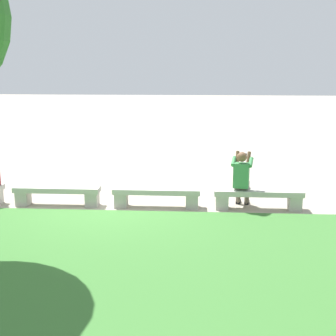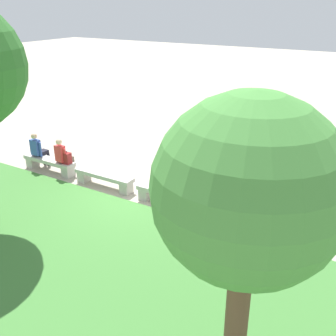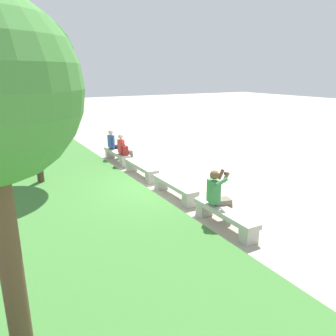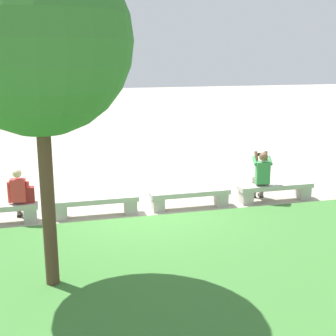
# 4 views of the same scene
# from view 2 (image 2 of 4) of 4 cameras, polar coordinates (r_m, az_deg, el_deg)

# --- Properties ---
(ground_plane) EXTENTS (80.00, 80.00, 0.00)m
(ground_plane) POSITION_cam_2_polar(r_m,az_deg,el_deg) (11.45, -4.68, -4.04)
(ground_plane) COLOR #A89E8C
(grass_strip) EXTENTS (20.92, 8.00, 0.03)m
(grass_strip) POSITION_cam_2_polar(r_m,az_deg,el_deg) (8.83, -21.86, -14.86)
(grass_strip) COLOR #3D7533
(grass_strip) RESTS_ON ground
(bench_main) EXTENTS (1.99, 0.40, 0.45)m
(bench_main) POSITION_cam_2_polar(r_m,az_deg,el_deg) (9.93, 11.96, -7.09)
(bench_main) COLOR #B7B2A8
(bench_main) RESTS_ON ground
(bench_near) EXTENTS (1.99, 0.40, 0.45)m
(bench_near) POSITION_cam_2_polar(r_m,az_deg,el_deg) (10.75, 0.32, -4.07)
(bench_near) COLOR #B7B2A8
(bench_near) RESTS_ON ground
(bench_mid) EXTENTS (1.99, 0.40, 0.45)m
(bench_mid) POSITION_cam_2_polar(r_m,az_deg,el_deg) (11.97, -9.25, -1.43)
(bench_mid) COLOR #B7B2A8
(bench_mid) RESTS_ON ground
(bench_far) EXTENTS (1.99, 0.40, 0.45)m
(bench_far) POSITION_cam_2_polar(r_m,az_deg,el_deg) (13.48, -16.84, 0.70)
(bench_far) COLOR #B7B2A8
(bench_far) RESTS_ON ground
(person_photographer) EXTENTS (0.52, 0.77, 1.32)m
(person_photographer) POSITION_cam_2_polar(r_m,az_deg,el_deg) (9.89, 10.25, -4.20)
(person_photographer) COLOR black
(person_photographer) RESTS_ON ground
(person_distant) EXTENTS (0.48, 0.70, 1.26)m
(person_distant) POSITION_cam_2_polar(r_m,az_deg,el_deg) (12.97, -14.97, 1.79)
(person_distant) COLOR black
(person_distant) RESTS_ON ground
(person_companion) EXTENTS (0.48, 0.67, 1.26)m
(person_companion) POSITION_cam_2_polar(r_m,az_deg,el_deg) (13.76, -18.29, 2.63)
(person_companion) COLOR black
(person_companion) RESTS_ON ground
(backpack) EXTENTS (0.28, 0.24, 0.43)m
(backpack) POSITION_cam_2_polar(r_m,az_deg,el_deg) (12.84, -14.48, 1.39)
(backpack) COLOR maroon
(backpack) RESTS_ON bench_far
(tree_behind_wall) EXTENTS (2.12, 2.12, 4.42)m
(tree_behind_wall) POSITION_cam_2_polar(r_m,az_deg,el_deg) (4.28, 11.51, -3.62)
(tree_behind_wall) COLOR brown
(tree_behind_wall) RESTS_ON ground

